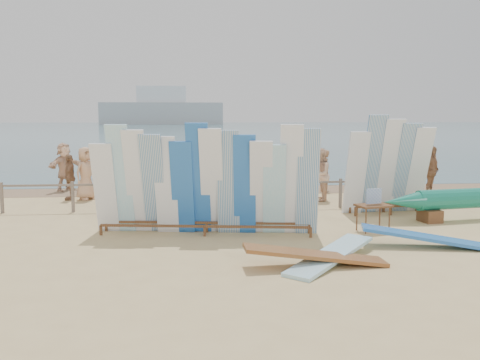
{
  "coord_description": "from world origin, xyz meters",
  "views": [
    {
      "loc": [
        -0.47,
        -12.02,
        2.77
      ],
      "look_at": [
        0.8,
        1.8,
        1.04
      ],
      "focal_mm": 38.0,
      "sensor_mm": 36.0,
      "label": 1
    }
  ],
  "objects": [
    {
      "name": "beachgoer_11",
      "position": [
        -5.32,
        7.5,
        0.91
      ],
      "size": [
        1.41,
        1.7,
        1.82
      ],
      "primitive_type": "imported",
      "rotation": [
        0.0,
        0.0,
        0.97
      ],
      "color": "beige",
      "rests_on": "ground"
    },
    {
      "name": "fence",
      "position": [
        0.0,
        3.0,
        0.63
      ],
      "size": [
        12.08,
        0.08,
        0.9
      ],
      "color": "#7B6A5D",
      "rests_on": "ground"
    },
    {
      "name": "main_surfboard_rack",
      "position": [
        -0.2,
        -0.2,
        1.19
      ],
      "size": [
        5.34,
        1.32,
        2.64
      ],
      "rotation": [
        0.0,
        0.0,
        -0.14
      ],
      "color": "brown",
      "rests_on": "ground"
    },
    {
      "name": "beachgoer_7",
      "position": [
        4.38,
        6.44,
        0.77
      ],
      "size": [
        0.46,
        0.63,
        1.55
      ],
      "primitive_type": "imported",
      "rotation": [
        0.0,
        0.0,
        4.42
      ],
      "color": "#8C6042",
      "rests_on": "ground"
    },
    {
      "name": "beach_chair_left",
      "position": [
        1.57,
        4.0,
        0.25
      ],
      "size": [
        0.63,
        0.65,
        0.87
      ],
      "rotation": [
        0.0,
        0.0,
        -0.16
      ],
      "color": "red",
      "rests_on": "ground"
    },
    {
      "name": "beachgoer_9",
      "position": [
        5.72,
        6.37,
        0.84
      ],
      "size": [
        1.16,
        0.7,
        1.68
      ],
      "primitive_type": "imported",
      "rotation": [
        0.0,
        0.0,
        3.39
      ],
      "color": "tan",
      "rests_on": "ground"
    },
    {
      "name": "beachgoer_3",
      "position": [
        -2.4,
        5.59,
        0.86
      ],
      "size": [
        0.81,
        1.2,
        1.72
      ],
      "primitive_type": "imported",
      "rotation": [
        0.0,
        0.0,
        4.37
      ],
      "color": "tan",
      "rests_on": "ground"
    },
    {
      "name": "vendor_table",
      "position": [
        3.87,
        -0.22,
        0.35
      ],
      "size": [
        0.89,
        0.72,
        1.05
      ],
      "rotation": [
        0.0,
        0.0,
        0.22
      ],
      "color": "brown",
      "rests_on": "ground"
    },
    {
      "name": "ocean",
      "position": [
        0.0,
        128.0,
        0.0
      ],
      "size": [
        320.0,
        240.0,
        0.02
      ],
      "primitive_type": "cube",
      "color": "#3F6571",
      "rests_on": "ground"
    },
    {
      "name": "beachgoer_extra_1",
      "position": [
        -4.61,
        5.3,
        0.76
      ],
      "size": [
        0.46,
        0.92,
        1.53
      ],
      "primitive_type": "imported",
      "rotation": [
        0.0,
        0.0,
        4.79
      ],
      "color": "#8C6042",
      "rests_on": "ground"
    },
    {
      "name": "ground",
      "position": [
        0.0,
        0.0,
        0.0
      ],
      "size": [
        160.0,
        160.0,
        0.0
      ],
      "primitive_type": "plane",
      "color": "tan",
      "rests_on": "ground"
    },
    {
      "name": "beach_chair_right",
      "position": [
        1.71,
        4.16,
        0.27
      ],
      "size": [
        0.62,
        0.64,
        0.91
      ],
      "rotation": [
        0.0,
        0.0,
        -0.09
      ],
      "color": "red",
      "rests_on": "ground"
    },
    {
      "name": "flat_board_b",
      "position": [
        2.13,
        -2.75,
        0.0
      ],
      "size": [
        2.22,
        2.38,
        0.27
      ],
      "primitive_type": "cube",
      "rotation": [
        0.08,
        0.0,
        -0.73
      ],
      "color": "#8DCDE1",
      "rests_on": "ground"
    },
    {
      "name": "side_surfboard_rack",
      "position": [
        5.06,
        1.92,
        1.28
      ],
      "size": [
        2.48,
        0.91,
        2.84
      ],
      "rotation": [
        0.0,
        0.0,
        0.06
      ],
      "color": "brown",
      "rests_on": "ground"
    },
    {
      "name": "wet_sand_strip",
      "position": [
        0.0,
        7.2,
        0.0
      ],
      "size": [
        40.0,
        2.6,
        0.01
      ],
      "primitive_type": "cube",
      "color": "#86684B",
      "rests_on": "ground"
    },
    {
      "name": "distant_ship",
      "position": [
        -12.0,
        180.0,
        5.31
      ],
      "size": [
        45.0,
        8.0,
        14.0
      ],
      "color": "#999EA3",
      "rests_on": "ocean"
    },
    {
      "name": "beachgoer_extra_0",
      "position": [
        6.84,
        5.09,
        0.77
      ],
      "size": [
        1.07,
        0.79,
        1.54
      ],
      "primitive_type": "imported",
      "rotation": [
        0.0,
        0.0,
        3.57
      ],
      "color": "tan",
      "rests_on": "ground"
    },
    {
      "name": "stroller",
      "position": [
        1.74,
        3.9,
        0.48
      ],
      "size": [
        0.69,
        0.93,
        1.2
      ],
      "rotation": [
        0.0,
        0.0,
        0.1
      ],
      "color": "red",
      "rests_on": "ground"
    },
    {
      "name": "beachgoer_6",
      "position": [
        1.94,
        4.26,
        0.78
      ],
      "size": [
        0.61,
        0.84,
        1.55
      ],
      "primitive_type": "imported",
      "rotation": [
        0.0,
        0.0,
        5.07
      ],
      "color": "tan",
      "rests_on": "ground"
    },
    {
      "name": "flat_board_c",
      "position": [
        1.77,
        -2.99,
        0.0
      ],
      "size": [
        2.7,
        0.64,
        0.43
      ],
      "primitive_type": "cube",
      "rotation": [
        0.13,
        0.0,
        1.6
      ],
      "color": "brown",
      "rests_on": "ground"
    },
    {
      "name": "flat_board_d",
      "position": [
        4.46,
        -1.82,
        0.0
      ],
      "size": [
        2.74,
        1.2,
        0.43
      ],
      "primitive_type": "cube",
      "rotation": [
        0.13,
        0.0,
        1.32
      ],
      "color": "blue",
      "rests_on": "ground"
    },
    {
      "name": "beachgoer_5",
      "position": [
        -0.66,
        6.19,
        0.91
      ],
      "size": [
        1.77,
        0.92,
        1.82
      ],
      "primitive_type": "imported",
      "rotation": [
        0.0,
        0.0,
        6.06
      ],
      "color": "beige",
      "rests_on": "ground"
    },
    {
      "name": "beachgoer_0",
      "position": [
        -4.08,
        5.31,
        0.89
      ],
      "size": [
        0.86,
        0.94,
        1.78
      ],
      "primitive_type": "imported",
      "rotation": [
        0.0,
        0.0,
        0.91
      ],
      "color": "tan",
      "rests_on": "ground"
    },
    {
      "name": "beachgoer_4",
      "position": [
        -1.39,
        5.41,
        0.84
      ],
      "size": [
        0.6,
        1.04,
        1.67
      ],
      "primitive_type": "imported",
      "rotation": [
        0.0,
        0.0,
        4.9
      ],
      "color": "#8C6042",
      "rests_on": "ground"
    },
    {
      "name": "beachgoer_1",
      "position": [
        -3.19,
        5.03,
        0.88
      ],
      "size": [
        0.68,
        0.42,
        1.77
      ],
      "primitive_type": "imported",
      "rotation": [
        0.0,
        0.0,
        3.03
      ],
      "color": "#8C6042",
      "rests_on": "ground"
    },
    {
      "name": "beachgoer_10",
      "position": [
        7.87,
        5.07,
        0.88
      ],
      "size": [
        1.08,
        1.0,
        1.76
      ],
      "primitive_type": "imported",
      "rotation": [
        0.0,
        0.0,
        0.69
      ],
      "color": "#8C6042",
      "rests_on": "ground"
    },
    {
      "name": "beachgoer_8",
      "position": [
        3.67,
        4.29,
        0.88
      ],
      "size": [
        0.67,
        0.94,
        1.75
      ],
      "primitive_type": "imported",
      "rotation": [
        0.0,
        0.0,
        4.37
      ],
      "color": "beige",
      "rests_on": "ground"
    }
  ]
}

